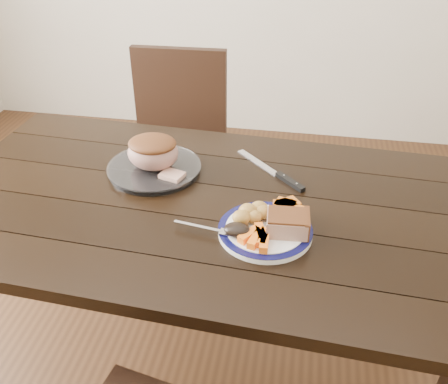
% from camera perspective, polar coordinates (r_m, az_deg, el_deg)
% --- Properties ---
extents(ground, '(4.00, 4.00, 0.00)m').
position_cam_1_polar(ground, '(2.01, -2.26, -18.77)').
color(ground, '#472B16').
rests_on(ground, ground).
extents(dining_table, '(1.65, 0.99, 0.75)m').
position_cam_1_polar(dining_table, '(1.55, -2.80, -3.73)').
color(dining_table, black).
rests_on(dining_table, ground).
extents(chair_far, '(0.43, 0.44, 0.93)m').
position_cam_1_polar(chair_far, '(2.28, -5.39, 5.43)').
color(chair_far, black).
rests_on(chair_far, ground).
extents(dinner_plate, '(0.26, 0.26, 0.02)m').
position_cam_1_polar(dinner_plate, '(1.36, 4.72, -4.49)').
color(dinner_plate, white).
rests_on(dinner_plate, dining_table).
extents(plate_rim, '(0.26, 0.26, 0.02)m').
position_cam_1_polar(plate_rim, '(1.35, 4.74, -4.20)').
color(plate_rim, '#0B0B37').
rests_on(plate_rim, dinner_plate).
extents(serving_platter, '(0.29, 0.29, 0.02)m').
position_cam_1_polar(serving_platter, '(1.64, -7.95, 2.58)').
color(serving_platter, white).
rests_on(serving_platter, dining_table).
extents(pork_slice, '(0.11, 0.09, 0.05)m').
position_cam_1_polar(pork_slice, '(1.33, 7.21, -3.62)').
color(pork_slice, tan).
rests_on(pork_slice, dinner_plate).
extents(roasted_potatoes, '(0.10, 0.09, 0.05)m').
position_cam_1_polar(roasted_potatoes, '(1.37, 3.31, -2.40)').
color(roasted_potatoes, gold).
rests_on(roasted_potatoes, dinner_plate).
extents(carrot_batons, '(0.08, 0.11, 0.02)m').
position_cam_1_polar(carrot_batons, '(1.30, 3.96, -5.20)').
color(carrot_batons, orange).
rests_on(carrot_batons, dinner_plate).
extents(pumpkin_wedges, '(0.09, 0.09, 0.04)m').
position_cam_1_polar(pumpkin_wedges, '(1.39, 7.27, -1.99)').
color(pumpkin_wedges, orange).
rests_on(pumpkin_wedges, dinner_plate).
extents(dark_mushroom, '(0.07, 0.05, 0.03)m').
position_cam_1_polar(dark_mushroom, '(1.32, 1.49, -4.32)').
color(dark_mushroom, black).
rests_on(dark_mushroom, dinner_plate).
extents(fork, '(0.18, 0.05, 0.00)m').
position_cam_1_polar(fork, '(1.34, -1.68, -4.28)').
color(fork, silver).
rests_on(fork, dinner_plate).
extents(roast_joint, '(0.16, 0.14, 0.11)m').
position_cam_1_polar(roast_joint, '(1.61, -8.11, 4.45)').
color(roast_joint, '#AC7669').
rests_on(roast_joint, serving_platter).
extents(cut_slice, '(0.08, 0.07, 0.02)m').
position_cam_1_polar(cut_slice, '(1.57, -5.94, 1.85)').
color(cut_slice, tan).
rests_on(cut_slice, serving_platter).
extents(carving_knife, '(0.24, 0.24, 0.01)m').
position_cam_1_polar(carving_knife, '(1.60, 6.62, 1.77)').
color(carving_knife, silver).
rests_on(carving_knife, dining_table).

